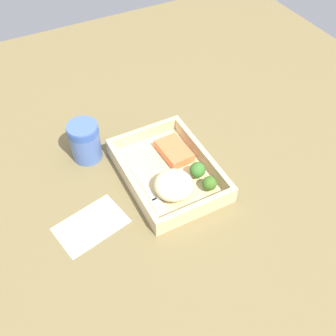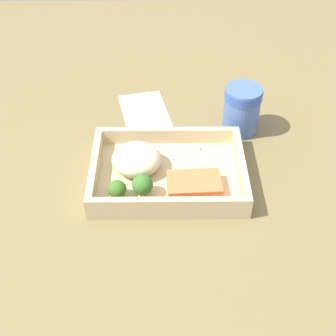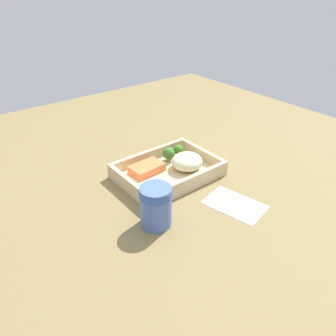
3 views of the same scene
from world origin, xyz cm
name	(u,v)px [view 1 (image 1 of 3)]	position (x,y,z in cm)	size (l,w,h in cm)	color
ground_plane	(168,178)	(0.00, 0.00, -1.00)	(160.00, 160.00, 2.00)	olive
takeout_tray	(168,174)	(0.00, 0.00, 0.60)	(27.64, 19.86, 1.20)	#D2B989
tray_rim	(168,168)	(0.00, 0.00, 2.78)	(27.64, 19.86, 3.16)	#D2B989
salmon_fillet	(174,151)	(-4.52, 4.03, 2.34)	(9.33, 5.94, 2.27)	orange
mashed_potatoes	(174,185)	(5.72, -1.57, 3.52)	(9.01, 8.83, 4.63)	beige
broccoli_floret_1	(209,184)	(8.73, 5.85, 3.13)	(3.28, 3.28, 3.63)	#7CA050
broccoli_floret_2	(198,170)	(4.39, 5.30, 3.62)	(3.64, 3.64, 4.34)	#819855
fork	(147,189)	(2.33, -6.64, 1.42)	(15.85, 2.32, 0.44)	white
paper_cup	(85,140)	(-14.89, -14.55, 5.59)	(7.39, 7.39, 9.99)	#4B6AB1
receipt_slip	(91,225)	(4.85, -20.98, 0.12)	(9.42, 14.46, 0.24)	white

